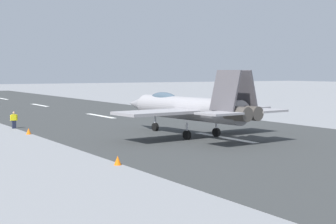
% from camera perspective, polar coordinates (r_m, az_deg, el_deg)
% --- Properties ---
extents(ground_plane, '(400.00, 400.00, 0.00)m').
position_cam_1_polar(ground_plane, '(44.82, 6.04, -2.75)').
color(ground_plane, gray).
extents(runway_strip, '(240.00, 26.00, 0.02)m').
position_cam_1_polar(runway_strip, '(44.80, 6.05, -2.74)').
color(runway_strip, '#333636').
rests_on(runway_strip, ground).
extents(fighter_jet, '(17.42, 14.86, 5.65)m').
position_cam_1_polar(fighter_jet, '(45.48, 2.14, 0.47)').
color(fighter_jet, gray).
rests_on(fighter_jet, ground).
extents(crew_person, '(0.30, 0.70, 1.65)m').
position_cam_1_polar(crew_person, '(53.74, -16.17, -0.83)').
color(crew_person, '#1E2338').
rests_on(crew_person, ground).
extents(marker_cone_near, '(0.44, 0.44, 0.55)m').
position_cam_1_polar(marker_cone_near, '(31.76, -5.41, -5.19)').
color(marker_cone_near, orange).
rests_on(marker_cone_near, ground).
extents(marker_cone_mid, '(0.44, 0.44, 0.55)m').
position_cam_1_polar(marker_cone_mid, '(48.51, -14.69, -2.00)').
color(marker_cone_mid, orange).
rests_on(marker_cone_mid, ground).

